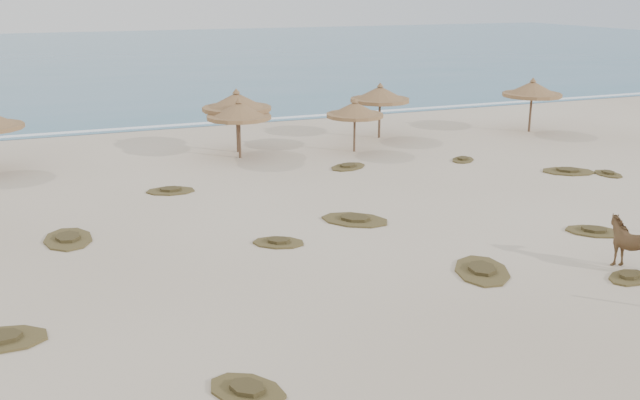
% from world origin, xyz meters
% --- Properties ---
extents(ground, '(160.00, 160.00, 0.00)m').
position_xyz_m(ground, '(0.00, 0.00, 0.00)').
color(ground, beige).
rests_on(ground, ground).
extents(ocean, '(200.00, 100.00, 0.01)m').
position_xyz_m(ocean, '(0.00, 75.00, 0.00)').
color(ocean, '#2C6886').
rests_on(ocean, ground).
extents(foam_line, '(70.00, 0.60, 0.01)m').
position_xyz_m(foam_line, '(0.00, 26.00, 0.00)').
color(foam_line, white).
rests_on(foam_line, ground).
extents(palapa_2, '(3.84, 3.84, 2.89)m').
position_xyz_m(palapa_2, '(-0.51, 16.52, 2.24)').
color(palapa_2, brown).
rests_on(palapa_2, ground).
extents(palapa_3, '(3.40, 3.40, 3.17)m').
position_xyz_m(palapa_3, '(-0.26, 17.78, 2.46)').
color(palapa_3, brown).
rests_on(palapa_3, ground).
extents(palapa_4, '(3.02, 3.02, 2.67)m').
position_xyz_m(palapa_4, '(5.17, 15.72, 2.07)').
color(palapa_4, brown).
rests_on(palapa_4, ground).
extents(palapa_5, '(4.21, 4.21, 3.01)m').
position_xyz_m(palapa_5, '(7.84, 18.35, 2.33)').
color(palapa_5, brown).
rests_on(palapa_5, ground).
extents(palapa_6, '(3.42, 3.42, 3.07)m').
position_xyz_m(palapa_6, '(16.54, 16.74, 2.38)').
color(palapa_6, brown).
rests_on(palapa_6, ground).
extents(horse, '(1.43, 1.93, 1.48)m').
position_xyz_m(horse, '(6.38, -1.42, 0.74)').
color(horse, brown).
rests_on(horse, ground).
extents(scrub_0, '(2.39, 1.81, 0.16)m').
position_xyz_m(scrub_0, '(-10.66, 0.55, 0.05)').
color(scrub_0, brown).
rests_on(scrub_0, ground).
extents(scrub_1, '(1.59, 2.39, 0.16)m').
position_xyz_m(scrub_1, '(-8.86, 7.24, 0.05)').
color(scrub_1, brown).
rests_on(scrub_1, ground).
extents(scrub_2, '(2.01, 1.78, 0.16)m').
position_xyz_m(scrub_2, '(-2.59, 4.41, 0.05)').
color(scrub_2, brown).
rests_on(scrub_2, ground).
extents(scrub_3, '(2.88, 2.81, 0.16)m').
position_xyz_m(scrub_3, '(0.64, 5.62, 0.05)').
color(scrub_3, brown).
rests_on(scrub_3, ground).
extents(scrub_4, '(2.24, 2.13, 0.16)m').
position_xyz_m(scrub_4, '(7.59, 1.54, 0.05)').
color(scrub_4, brown).
rests_on(scrub_4, ground).
extents(scrub_5, '(2.73, 2.35, 0.16)m').
position_xyz_m(scrub_5, '(12.30, 8.41, 0.05)').
color(scrub_5, brown).
rests_on(scrub_5, ground).
extents(scrub_7, '(2.24, 1.94, 0.16)m').
position_xyz_m(scrub_7, '(3.54, 12.79, 0.05)').
color(scrub_7, brown).
rests_on(scrub_7, ground).
extents(scrub_9, '(2.41, 2.83, 0.16)m').
position_xyz_m(scrub_9, '(2.12, -0.01, 0.05)').
color(scrub_9, brown).
rests_on(scrub_9, ground).
extents(scrub_10, '(1.75, 1.73, 0.16)m').
position_xyz_m(scrub_10, '(9.16, 12.05, 0.05)').
color(scrub_10, brown).
rests_on(scrub_10, ground).
extents(scrub_11, '(1.99, 2.15, 0.16)m').
position_xyz_m(scrub_11, '(-5.95, -3.68, 0.05)').
color(scrub_11, brown).
rests_on(scrub_11, ground).
extents(scrub_12, '(1.68, 1.38, 0.16)m').
position_xyz_m(scrub_12, '(5.68, -1.97, 0.05)').
color(scrub_12, brown).
rests_on(scrub_12, ground).
extents(scrub_13, '(2.19, 1.68, 0.16)m').
position_xyz_m(scrub_13, '(-4.72, 11.76, 0.05)').
color(scrub_13, brown).
rests_on(scrub_13, ground).
extents(scrub_14, '(1.01, 1.49, 0.16)m').
position_xyz_m(scrub_14, '(13.62, 7.40, 0.05)').
color(scrub_14, brown).
rests_on(scrub_14, ground).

